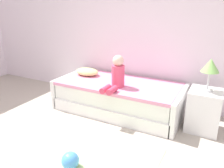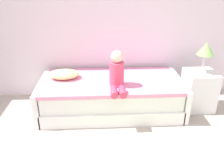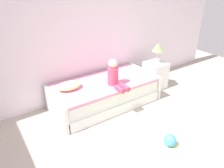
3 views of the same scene
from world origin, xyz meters
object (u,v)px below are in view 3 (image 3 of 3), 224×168
(table_lamp, at_px, (158,48))
(child_figure, at_px, (114,75))
(nightstand, at_px, (155,75))
(pillow, at_px, (69,86))
(toy_ball, at_px, (170,140))
(bed, at_px, (105,93))

(table_lamp, xyz_separation_m, child_figure, (-1.28, -0.21, -0.23))
(nightstand, bearing_deg, pillow, 176.71)
(nightstand, bearing_deg, toy_ball, -127.07)
(table_lamp, bearing_deg, bed, 179.25)
(bed, distance_m, table_lamp, 1.52)
(bed, xyz_separation_m, pillow, (-0.70, 0.10, 0.32))
(nightstand, distance_m, pillow, 2.07)
(toy_ball, bearing_deg, pillow, 117.60)
(bed, bearing_deg, toy_ball, -83.62)
(nightstand, relative_size, table_lamp, 1.33)
(child_figure, bearing_deg, nightstand, 9.34)
(nightstand, xyz_separation_m, table_lamp, (-0.00, 0.00, 0.64))
(nightstand, relative_size, child_figure, 1.18)
(child_figure, xyz_separation_m, pillow, (-0.77, 0.33, -0.14))
(bed, distance_m, nightstand, 1.35)
(bed, height_order, child_figure, child_figure)
(child_figure, bearing_deg, pillow, 156.83)
(pillow, distance_m, toy_ball, 1.94)
(nightstand, height_order, child_figure, child_figure)
(nightstand, distance_m, toy_ball, 1.96)
(table_lamp, bearing_deg, toy_ball, -127.07)
(bed, distance_m, pillow, 0.77)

